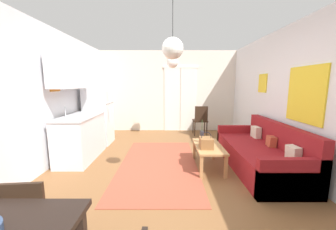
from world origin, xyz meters
name	(u,v)px	position (x,y,z in m)	size (l,w,h in m)	color
ground_plane	(167,178)	(0.00, 0.00, -0.05)	(4.98, 7.28, 0.10)	brown
wall_back	(168,92)	(0.02, 3.39, 1.29)	(4.58, 0.13, 2.61)	silver
wall_right	(306,99)	(2.24, 0.00, 1.31)	(0.12, 6.88, 2.61)	silver
wall_left	(28,99)	(-2.24, 0.00, 1.30)	(0.12, 6.88, 2.61)	silver
area_rug	(158,164)	(-0.18, 0.47, 0.01)	(1.46, 2.80, 0.01)	#9E4733
couch	(261,154)	(1.73, 0.31, 0.27)	(0.93, 2.17, 0.84)	maroon
coffee_table	(208,148)	(0.75, 0.34, 0.36)	(0.48, 0.96, 0.42)	#B27F4C
bamboo_vase	(201,137)	(0.65, 0.53, 0.54)	(0.08, 0.08, 0.45)	#2D2D33
handbag	(206,143)	(0.68, 0.21, 0.51)	(0.23, 0.28, 0.29)	brown
dining_chair_near	(29,218)	(-1.12, -1.72, 0.47)	(0.46, 0.44, 0.83)	black
refrigerator	(98,113)	(-1.79, 1.86, 0.79)	(0.63, 0.66, 1.59)	white
kitchen_counter	(77,120)	(-1.84, 0.78, 0.82)	(0.61, 1.31, 2.15)	silver
accent_chair	(200,119)	(0.98, 2.67, 0.50)	(0.43, 0.41, 0.90)	black
pendant_lamp_near	(172,48)	(0.06, -0.57, 1.99)	(0.27, 0.27, 0.76)	black
pendant_lamp_far	(172,62)	(0.12, 2.00, 2.10)	(0.30, 0.30, 0.66)	black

